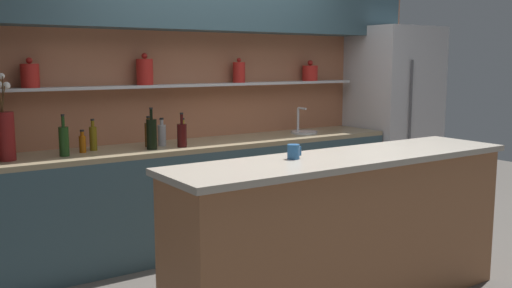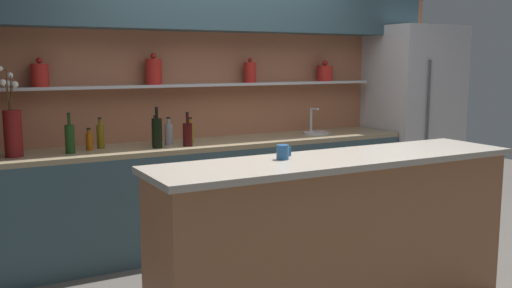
{
  "view_description": "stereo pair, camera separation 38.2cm",
  "coord_description": "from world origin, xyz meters",
  "px_view_note": "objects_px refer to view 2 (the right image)",
  "views": [
    {
      "loc": [
        -2.5,
        -3.09,
        1.62
      ],
      "look_at": [
        -0.15,
        0.41,
        1.01
      ],
      "focal_mm": 40.0,
      "sensor_mm": 36.0,
      "label": 1
    },
    {
      "loc": [
        -2.17,
        -3.28,
        1.62
      ],
      "look_at": [
        -0.15,
        0.41,
        1.01
      ],
      "focal_mm": 40.0,
      "sensor_mm": 36.0,
      "label": 2
    }
  ],
  "objects_px": {
    "flower_vase": "(13,129)",
    "bottle_wine_6": "(188,134)",
    "sink_fixture": "(316,131)",
    "bottle_oil_2": "(191,132)",
    "bottle_spirit_4": "(169,133)",
    "bottle_oil_0": "(100,136)",
    "coffee_mug": "(283,152)",
    "refrigerator": "(412,121)",
    "bottle_wine_5": "(157,132)",
    "bottle_sauce_3": "(89,141)",
    "bottle_spirit_1": "(156,133)",
    "bottle_wine_7": "(70,138)"
  },
  "relations": [
    {
      "from": "bottle_wine_6",
      "to": "bottle_oil_0",
      "type": "bearing_deg",
      "value": 161.38
    },
    {
      "from": "flower_vase",
      "to": "bottle_oil_0",
      "type": "xyz_separation_m",
      "value": [
        0.66,
        0.11,
        -0.11
      ]
    },
    {
      "from": "bottle_oil_0",
      "to": "bottle_wine_6",
      "type": "distance_m",
      "value": 0.7
    },
    {
      "from": "bottle_wine_7",
      "to": "coffee_mug",
      "type": "distance_m",
      "value": 1.8
    },
    {
      "from": "bottle_oil_0",
      "to": "bottle_wine_6",
      "type": "height_order",
      "value": "bottle_wine_6"
    },
    {
      "from": "flower_vase",
      "to": "coffee_mug",
      "type": "height_order",
      "value": "flower_vase"
    },
    {
      "from": "bottle_oil_0",
      "to": "bottle_wine_6",
      "type": "relative_size",
      "value": 0.88
    },
    {
      "from": "bottle_spirit_4",
      "to": "bottle_wine_6",
      "type": "bearing_deg",
      "value": -52.85
    },
    {
      "from": "bottle_oil_2",
      "to": "flower_vase",
      "type": "bearing_deg",
      "value": -177.52
    },
    {
      "from": "sink_fixture",
      "to": "bottle_oil_2",
      "type": "xyz_separation_m",
      "value": [
        -1.3,
        0.03,
        0.06
      ]
    },
    {
      "from": "bottle_oil_0",
      "to": "coffee_mug",
      "type": "relative_size",
      "value": 2.61
    },
    {
      "from": "sink_fixture",
      "to": "refrigerator",
      "type": "bearing_deg",
      "value": -2.35
    },
    {
      "from": "flower_vase",
      "to": "bottle_spirit_4",
      "type": "distance_m",
      "value": 1.22
    },
    {
      "from": "coffee_mug",
      "to": "bottle_oil_2",
      "type": "bearing_deg",
      "value": 88.48
    },
    {
      "from": "sink_fixture",
      "to": "bottle_wine_7",
      "type": "height_order",
      "value": "bottle_wine_7"
    },
    {
      "from": "bottle_spirit_4",
      "to": "sink_fixture",
      "type": "bearing_deg",
      "value": 0.17
    },
    {
      "from": "sink_fixture",
      "to": "bottle_spirit_4",
      "type": "height_order",
      "value": "sink_fixture"
    },
    {
      "from": "bottle_spirit_4",
      "to": "bottle_wine_5",
      "type": "relative_size",
      "value": 0.7
    },
    {
      "from": "flower_vase",
      "to": "bottle_oil_2",
      "type": "height_order",
      "value": "flower_vase"
    },
    {
      "from": "refrigerator",
      "to": "bottle_sauce_3",
      "type": "height_order",
      "value": "refrigerator"
    },
    {
      "from": "bottle_wine_6",
      "to": "bottle_sauce_3",
      "type": "bearing_deg",
      "value": 167.71
    },
    {
      "from": "bottle_oil_0",
      "to": "bottle_wine_5",
      "type": "xyz_separation_m",
      "value": [
        0.41,
        -0.2,
        0.02
      ]
    },
    {
      "from": "bottle_wine_6",
      "to": "flower_vase",
      "type": "bearing_deg",
      "value": 174.97
    },
    {
      "from": "bottle_sauce_3",
      "to": "bottle_spirit_4",
      "type": "bearing_deg",
      "value": -1.75
    },
    {
      "from": "flower_vase",
      "to": "bottle_wine_6",
      "type": "height_order",
      "value": "flower_vase"
    },
    {
      "from": "bottle_oil_0",
      "to": "coffee_mug",
      "type": "distance_m",
      "value": 1.8
    },
    {
      "from": "bottle_oil_0",
      "to": "bottle_sauce_3",
      "type": "bearing_deg",
      "value": -151.18
    },
    {
      "from": "bottle_spirit_1",
      "to": "bottle_wine_5",
      "type": "bearing_deg",
      "value": -104.01
    },
    {
      "from": "flower_vase",
      "to": "bottle_spirit_1",
      "type": "distance_m",
      "value": 1.11
    },
    {
      "from": "sink_fixture",
      "to": "bottle_wine_6",
      "type": "bearing_deg",
      "value": -173.8
    },
    {
      "from": "flower_vase",
      "to": "sink_fixture",
      "type": "relative_size",
      "value": 2.54
    },
    {
      "from": "bottle_wine_5",
      "to": "bottle_wine_6",
      "type": "distance_m",
      "value": 0.26
    },
    {
      "from": "bottle_wine_7",
      "to": "coffee_mug",
      "type": "bearing_deg",
      "value": -56.7
    },
    {
      "from": "bottle_wine_6",
      "to": "bottle_wine_7",
      "type": "distance_m",
      "value": 0.93
    },
    {
      "from": "bottle_oil_2",
      "to": "bottle_sauce_3",
      "type": "bearing_deg",
      "value": -179.24
    },
    {
      "from": "refrigerator",
      "to": "bottle_sauce_3",
      "type": "relative_size",
      "value": 11.12
    },
    {
      "from": "refrigerator",
      "to": "bottle_oil_2",
      "type": "relative_size",
      "value": 9.02
    },
    {
      "from": "bottle_spirit_1",
      "to": "bottle_spirit_4",
      "type": "xyz_separation_m",
      "value": [
        0.11,
        -0.02,
        -0.01
      ]
    },
    {
      "from": "bottle_oil_2",
      "to": "bottle_wine_7",
      "type": "height_order",
      "value": "bottle_wine_7"
    },
    {
      "from": "bottle_wine_5",
      "to": "coffee_mug",
      "type": "xyz_separation_m",
      "value": [
        0.31,
        -1.45,
        0.02
      ]
    },
    {
      "from": "bottle_oil_2",
      "to": "bottle_sauce_3",
      "type": "relative_size",
      "value": 1.23
    },
    {
      "from": "bottle_oil_0",
      "to": "bottle_oil_2",
      "type": "bearing_deg",
      "value": -3.38
    },
    {
      "from": "bottle_spirit_1",
      "to": "bottle_oil_2",
      "type": "bearing_deg",
      "value": 2.66
    },
    {
      "from": "flower_vase",
      "to": "bottle_wine_6",
      "type": "distance_m",
      "value": 1.34
    },
    {
      "from": "bottle_spirit_1",
      "to": "bottle_sauce_3",
      "type": "relative_size",
      "value": 1.43
    },
    {
      "from": "bottle_sauce_3",
      "to": "bottle_wine_5",
      "type": "distance_m",
      "value": 0.53
    },
    {
      "from": "bottle_wine_7",
      "to": "coffee_mug",
      "type": "xyz_separation_m",
      "value": [
        0.99,
        -1.5,
        0.03
      ]
    },
    {
      "from": "bottle_spirit_1",
      "to": "bottle_wine_6",
      "type": "relative_size",
      "value": 0.89
    },
    {
      "from": "bottle_wine_7",
      "to": "bottle_oil_2",
      "type": "bearing_deg",
      "value": 5.54
    },
    {
      "from": "bottle_wine_5",
      "to": "bottle_sauce_3",
      "type": "bearing_deg",
      "value": 164.66
    }
  ]
}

